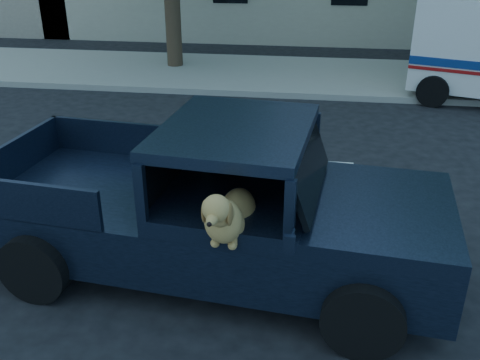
# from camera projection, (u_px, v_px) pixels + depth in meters

# --- Properties ---
(ground) EXTENTS (120.00, 120.00, 0.00)m
(ground) POSITION_uv_depth(u_px,v_px,m) (300.00, 274.00, 6.44)
(ground) COLOR black
(ground) RESTS_ON ground
(far_sidewalk) EXTENTS (60.00, 4.00, 0.15)m
(far_sidewalk) POSITION_uv_depth(u_px,v_px,m) (314.00, 76.00, 14.62)
(far_sidewalk) COLOR gray
(far_sidewalk) RESTS_ON ground
(lane_stripes) EXTENTS (21.60, 0.14, 0.01)m
(lane_stripes) POSITION_uv_depth(u_px,v_px,m) (424.00, 169.00, 9.22)
(lane_stripes) COLOR silver
(lane_stripes) RESTS_ON ground
(pickup_truck) EXTENTS (5.41, 2.94, 1.87)m
(pickup_truck) POSITION_uv_depth(u_px,v_px,m) (208.00, 223.00, 6.27)
(pickup_truck) COLOR black
(pickup_truck) RESTS_ON ground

